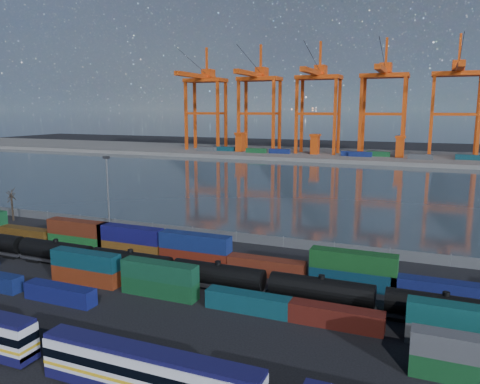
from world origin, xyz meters
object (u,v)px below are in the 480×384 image
at_px(tanker_string, 173,269).
at_px(bare_tree, 12,205).
at_px(passenger_train, 148,374).
at_px(gantry_cranes, 350,86).

bearing_deg(tanker_string, bare_tree, 159.62).
bearing_deg(passenger_train, bare_tree, 145.79).
distance_m(passenger_train, tanker_string, 29.43).
height_order(tanker_string, bare_tree, bare_tree).
distance_m(passenger_train, bare_tree, 84.76).
bearing_deg(tanker_string, gantry_cranes, 92.10).
height_order(bare_tree, gantry_cranes, gantry_cranes).
relative_size(passenger_train, tanker_string, 0.81).
bearing_deg(gantry_cranes, tanker_string, -87.90).
relative_size(bare_tree, gantry_cranes, 0.04).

